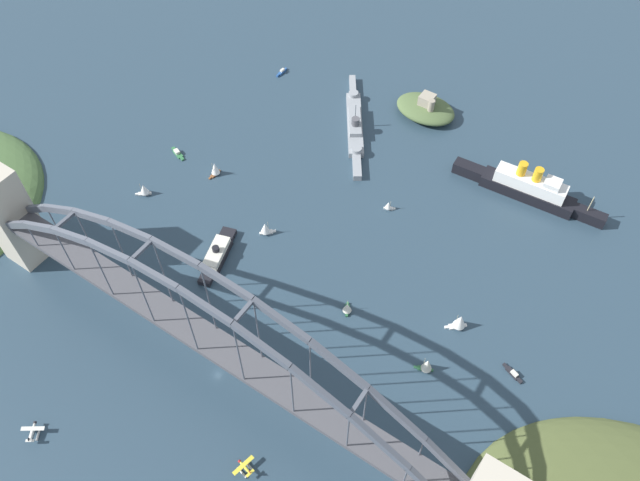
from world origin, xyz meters
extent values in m
plane|color=#283D4C|center=(0.00, 0.00, 0.00)|extent=(1400.00, 1400.00, 0.00)
cube|color=#BCB29E|center=(-116.45, 0.00, 27.37)|extent=(16.67, 17.29, 54.75)
cube|color=#47474C|center=(0.00, 0.00, 30.09)|extent=(216.22, 12.21, 2.40)
cube|color=#4C515B|center=(-101.05, -5.49, 37.82)|extent=(24.27, 1.80, 18.11)
cube|color=#4C515B|center=(-78.59, -5.49, 51.58)|extent=(23.97, 1.80, 14.86)
cube|color=#4C515B|center=(-56.14, -5.49, 61.90)|extent=(23.60, 1.80, 11.59)
cube|color=#4C515B|center=(-33.68, -5.49, 68.78)|extent=(23.17, 1.80, 8.28)
cube|color=#4C515B|center=(-11.23, -5.49, 72.22)|extent=(22.70, 1.80, 4.91)
cube|color=#4C515B|center=(11.23, -5.49, 72.22)|extent=(22.70, 1.80, 4.91)
cube|color=#4C515B|center=(33.68, -5.49, 68.78)|extent=(23.17, 1.80, 8.28)
cube|color=#4C515B|center=(56.14, -5.49, 61.90)|extent=(23.60, 1.80, 11.59)
cube|color=#4C515B|center=(78.59, -5.49, 51.58)|extent=(23.97, 1.80, 14.86)
cube|color=#4C515B|center=(-101.05, 5.49, 37.82)|extent=(24.27, 1.80, 18.11)
cube|color=#4C515B|center=(-78.59, 5.49, 51.58)|extent=(23.97, 1.80, 14.86)
cube|color=#4C515B|center=(-56.14, 5.49, 61.90)|extent=(23.60, 1.80, 11.59)
cube|color=#4C515B|center=(-33.68, 5.49, 68.78)|extent=(23.17, 1.80, 8.28)
cube|color=#4C515B|center=(-11.23, 5.49, 72.22)|extent=(22.70, 1.80, 4.91)
cube|color=#4C515B|center=(11.23, 5.49, 72.22)|extent=(22.70, 1.80, 4.91)
cube|color=#4C515B|center=(33.68, 5.49, 68.78)|extent=(23.17, 1.80, 8.28)
cube|color=#4C515B|center=(56.14, 5.49, 61.90)|extent=(23.60, 1.80, 11.59)
cube|color=#4C515B|center=(78.59, 5.49, 51.58)|extent=(23.97, 1.80, 14.86)
cube|color=#4C515B|center=(101.05, 5.49, 37.82)|extent=(24.27, 1.80, 18.11)
cube|color=#4C515B|center=(-112.28, 0.00, 30.09)|extent=(1.40, 10.98, 1.40)
cube|color=#4C515B|center=(-67.37, 0.00, 57.60)|extent=(1.40, 10.98, 1.40)
cube|color=#4C515B|center=(-22.46, 0.00, 71.36)|extent=(1.40, 10.98, 1.40)
cube|color=#4C515B|center=(22.46, 0.00, 71.36)|extent=(1.40, 10.98, 1.40)
cube|color=#4C515B|center=(67.37, 0.00, 57.60)|extent=(1.40, 10.98, 1.40)
cylinder|color=#4C515B|center=(-89.82, -5.49, 38.42)|extent=(0.56, 0.56, 14.28)
cylinder|color=#4C515B|center=(-89.82, 5.49, 38.42)|extent=(0.56, 0.56, 14.28)
cylinder|color=#4C515B|center=(-67.37, -5.49, 44.44)|extent=(0.56, 0.56, 26.31)
cylinder|color=#4C515B|center=(-67.37, 5.49, 44.44)|extent=(0.56, 0.56, 26.31)
cylinder|color=#4C515B|center=(-44.91, -5.49, 48.74)|extent=(0.56, 0.56, 34.91)
cylinder|color=#4C515B|center=(-44.91, 5.49, 48.74)|extent=(0.56, 0.56, 34.91)
cylinder|color=#4C515B|center=(-22.46, -5.49, 51.32)|extent=(0.56, 0.56, 40.07)
cylinder|color=#4C515B|center=(-22.46, 5.49, 51.32)|extent=(0.56, 0.56, 40.07)
cylinder|color=#4C515B|center=(0.00, -5.49, 52.18)|extent=(0.56, 0.56, 41.79)
cylinder|color=#4C515B|center=(0.00, 5.49, 52.18)|extent=(0.56, 0.56, 41.79)
cylinder|color=#4C515B|center=(22.46, -5.49, 51.32)|extent=(0.56, 0.56, 40.07)
cylinder|color=#4C515B|center=(22.46, 5.49, 51.32)|extent=(0.56, 0.56, 40.07)
cylinder|color=#4C515B|center=(44.91, -5.49, 48.74)|extent=(0.56, 0.56, 34.91)
cylinder|color=#4C515B|center=(44.91, 5.49, 48.74)|extent=(0.56, 0.56, 34.91)
cylinder|color=#4C515B|center=(67.37, -5.49, 44.44)|extent=(0.56, 0.56, 26.31)
cylinder|color=#4C515B|center=(67.37, 5.49, 44.44)|extent=(0.56, 0.56, 26.31)
cylinder|color=#4C515B|center=(89.82, -5.49, 38.42)|extent=(0.56, 0.56, 14.28)
cylinder|color=#4C515B|center=(89.82, 5.49, 38.42)|extent=(0.56, 0.56, 14.28)
cube|color=black|center=(70.31, 168.55, 3.24)|extent=(49.36, 13.36, 6.48)
cube|color=black|center=(102.78, 170.63, 3.24)|extent=(16.60, 6.67, 6.48)
cube|color=black|center=(37.84, 166.47, 3.24)|extent=(16.67, 7.79, 6.48)
cube|color=white|center=(70.31, 168.55, 10.07)|extent=(37.09, 11.04, 7.18)
cube|color=white|center=(80.36, 169.19, 15.26)|extent=(8.53, 8.19, 3.20)
cylinder|color=gold|center=(72.14, 168.67, 17.36)|extent=(4.61, 4.61, 7.39)
cylinder|color=gold|center=(63.92, 168.14, 17.36)|extent=(4.61, 4.61, 7.39)
cylinder|color=tan|center=(100.75, 170.50, 11.48)|extent=(0.50, 0.50, 10.00)
cube|color=gray|center=(-32.85, 164.59, 1.78)|extent=(35.42, 47.30, 3.56)
cube|color=gray|center=(-51.85, 193.04, 1.78)|extent=(12.61, 16.31, 3.56)
cube|color=gray|center=(-13.84, 136.14, 1.78)|extent=(13.24, 16.72, 3.56)
cube|color=gray|center=(-32.85, 164.59, 4.89)|extent=(19.79, 25.04, 2.67)
cylinder|color=gray|center=(-45.91, 184.15, 4.66)|extent=(5.82, 5.82, 2.20)
cylinder|color=gray|center=(-19.78, 145.03, 4.66)|extent=(5.82, 5.82, 2.20)
cylinder|color=gray|center=(-32.85, 164.59, 11.22)|extent=(0.60, 0.60, 10.00)
cylinder|color=#4C4C51|center=(-30.00, 160.33, 8.42)|extent=(4.58, 4.58, 4.40)
cube|color=black|center=(-39.01, 47.78, 1.47)|extent=(14.40, 22.24, 2.94)
cube|color=black|center=(-34.89, 34.68, 1.47)|extent=(7.82, 8.36, 2.94)
cube|color=black|center=(-43.13, 60.88, 1.47)|extent=(8.97, 8.72, 2.94)
cube|color=beige|center=(-39.01, 47.78, 4.47)|extent=(12.66, 20.22, 3.05)
cylinder|color=black|center=(-39.01, 47.78, 7.19)|extent=(3.45, 3.45, 2.40)
ellipsoid|color=#4C6038|center=(-4.16, 196.53, 4.08)|extent=(35.45, 25.38, 8.16)
cube|color=#9E937F|center=(-4.16, 196.53, 10.21)|extent=(8.00, 8.00, 7.35)
cylinder|color=gray|center=(0.34, 193.03, 10.57)|extent=(3.60, 3.60, 8.09)
cylinder|color=#B7B7B2|center=(34.31, -27.06, 0.45)|extent=(5.31, 2.00, 0.90)
cylinder|color=#B7B7B2|center=(35.08, -23.54, 0.45)|extent=(5.31, 2.00, 0.90)
cylinder|color=maroon|center=(34.31, -27.06, 1.53)|extent=(0.14, 0.14, 1.26)
cylinder|color=maroon|center=(35.08, -23.54, 1.53)|extent=(0.14, 0.14, 1.26)
ellipsoid|color=gold|center=(34.70, -25.30, 2.77)|extent=(7.18, 2.71, 1.22)
cylinder|color=maroon|center=(31.58, -24.62, 2.77)|extent=(1.03, 1.30, 1.16)
cube|color=gold|center=(33.83, -25.11, 3.29)|extent=(3.76, 9.96, 0.20)
cube|color=gold|center=(37.74, -25.97, 2.89)|extent=(1.87, 3.88, 0.12)
cube|color=maroon|center=(37.74, -25.97, 4.13)|extent=(1.10, 0.35, 1.50)
cylinder|color=#B7B7B2|center=(-45.58, -61.83, 0.45)|extent=(3.91, 5.13, 0.90)
cylinder|color=#B7B7B2|center=(-43.08, -60.12, 0.45)|extent=(3.91, 5.13, 0.90)
cylinder|color=black|center=(-45.58, -61.83, 1.47)|extent=(0.14, 0.14, 1.13)
cylinder|color=black|center=(-43.08, -60.12, 1.47)|extent=(0.14, 0.14, 1.13)
ellipsoid|color=beige|center=(-44.33, -60.97, 2.74)|extent=(5.86, 7.64, 1.42)
cylinder|color=black|center=(-46.44, -57.90, 2.74)|extent=(1.57, 1.42, 1.35)
cube|color=beige|center=(-44.91, -60.12, 3.35)|extent=(8.64, 6.66, 0.20)
cube|color=beige|center=(-42.27, -63.98, 2.89)|extent=(3.54, 2.91, 0.12)
cube|color=black|center=(-42.27, -63.98, 4.20)|extent=(0.72, 0.98, 1.50)
cube|color=#2D6B3D|center=(72.12, 50.74, 0.42)|extent=(5.41, 3.70, 0.84)
cube|color=#2D6B3D|center=(69.00, 49.50, 0.42)|extent=(1.89, 1.45, 0.84)
cube|color=#2D6B3D|center=(75.24, 51.98, 0.42)|extent=(1.96, 1.61, 0.84)
cylinder|color=tan|center=(71.73, 50.58, 5.17)|extent=(0.16, 0.16, 8.65)
cone|color=silver|center=(73.09, 51.13, 4.74)|extent=(6.00, 6.00, 6.92)
cube|color=black|center=(104.74, 69.75, 0.57)|extent=(6.81, 4.37, 1.14)
cube|color=black|center=(100.73, 71.35, 0.57)|extent=(2.44, 1.88, 1.14)
cube|color=black|center=(108.76, 68.14, 0.57)|extent=(2.52, 2.10, 1.14)
cube|color=beige|center=(105.49, 69.44, 1.74)|extent=(3.64, 2.77, 1.19)
cube|color=brown|center=(-75.59, 89.97, 0.36)|extent=(2.74, 5.22, 0.72)
cube|color=brown|center=(-75.94, 86.65, 0.36)|extent=(1.17, 1.77, 0.72)
cube|color=brown|center=(-75.23, 93.29, 0.36)|extent=(1.37, 1.79, 0.72)
cylinder|color=tan|center=(-75.63, 89.56, 5.02)|extent=(0.16, 0.16, 8.60)
cone|color=white|center=(-75.47, 91.01, 4.59)|extent=(5.06, 5.06, 6.88)
cube|color=silver|center=(-97.86, 58.39, 0.55)|extent=(5.21, 4.93, 1.09)
cube|color=silver|center=(-100.38, 56.19, 0.55)|extent=(1.90, 1.83, 1.09)
cube|color=silver|center=(-95.33, 60.59, 0.55)|extent=(2.03, 1.98, 1.09)
cylinder|color=tan|center=(-98.17, 58.12, 4.67)|extent=(0.16, 0.16, 7.14)
cone|color=white|center=(-97.07, 59.08, 4.31)|extent=(6.50, 6.50, 5.71)
cube|color=#2D6B3D|center=(29.17, 57.62, 0.54)|extent=(4.07, 4.99, 1.08)
cube|color=#2D6B3D|center=(27.74, 60.25, 0.54)|extent=(1.58, 1.79, 1.08)
cube|color=#2D6B3D|center=(30.60, 54.98, 0.54)|extent=(1.75, 1.88, 1.08)
cylinder|color=tan|center=(28.99, 57.95, 4.18)|extent=(0.16, 0.16, 6.19)
cone|color=silver|center=(29.62, 56.79, 3.87)|extent=(5.59, 5.59, 4.95)
cube|color=silver|center=(74.42, 77.14, 0.45)|extent=(6.36, 5.98, 0.90)
cube|color=silver|center=(71.34, 74.52, 0.45)|extent=(2.33, 2.23, 0.90)
cube|color=silver|center=(77.49, 79.75, 0.45)|extent=(2.48, 2.42, 0.90)
cylinder|color=tan|center=(74.03, 76.81, 5.54)|extent=(0.16, 0.16, 9.27)
cone|color=white|center=(75.38, 77.95, 5.08)|extent=(7.83, 7.83, 7.42)
cube|color=silver|center=(15.07, 121.22, 0.53)|extent=(3.95, 3.27, 1.06)
cube|color=silver|center=(17.14, 122.44, 0.53)|extent=(1.42, 1.26, 1.06)
cube|color=silver|center=(13.00, 120.00, 0.53)|extent=(1.49, 1.39, 1.06)
cylinder|color=tan|center=(15.33, 121.37, 3.55)|extent=(0.16, 0.16, 4.97)
cone|color=white|center=(14.43, 120.84, 3.30)|extent=(4.52, 4.52, 3.98)
cube|color=#234C8C|center=(-96.64, 181.18, 0.63)|extent=(2.21, 5.88, 1.25)
cube|color=#234C8C|center=(-96.76, 177.31, 0.63)|extent=(1.18, 1.98, 1.25)
cube|color=#234C8C|center=(-96.51, 185.06, 0.63)|extent=(1.40, 1.98, 1.25)
cube|color=beige|center=(-96.61, 181.91, 1.89)|extent=(1.71, 2.96, 1.27)
cube|color=#2D6B3D|center=(-102.65, 90.97, 0.47)|extent=(7.80, 5.26, 0.95)
cube|color=#2D6B3D|center=(-98.13, 89.30, 0.47)|extent=(2.82, 2.35, 0.95)
cube|color=#2D6B3D|center=(-107.17, 92.63, 0.47)|extent=(2.93, 2.66, 0.95)
cube|color=beige|center=(-103.50, 91.28, 1.63)|extent=(4.21, 3.46, 1.37)
cube|color=silver|center=(-27.92, 73.82, 0.52)|extent=(5.20, 5.25, 1.03)
cube|color=silver|center=(-25.58, 76.23, 0.52)|extent=(1.93, 1.94, 1.03)
cube|color=silver|center=(-30.26, 71.41, 0.52)|extent=(2.08, 2.09, 1.03)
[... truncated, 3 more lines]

